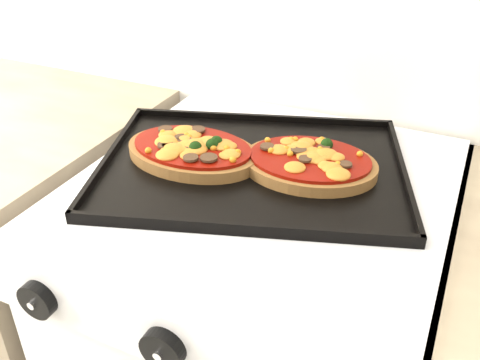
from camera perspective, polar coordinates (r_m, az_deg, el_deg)
The scene contains 6 objects.
control_panel at distance 0.70m, azimuth -7.70°, elevation -16.21°, with size 0.60×0.02×0.09m, color silver.
knob_left at distance 0.78m, azimuth -20.80°, elevation -11.89°, with size 0.06×0.06×0.02m, color black.
knob_center at distance 0.68m, azimuth -8.24°, elevation -17.44°, with size 0.06×0.06×0.02m, color black.
baking_tray at distance 0.90m, azimuth 1.36°, elevation 1.61°, with size 0.50×0.37×0.02m, color black.
pizza_left at distance 0.91m, azimuth -5.11°, elevation 3.23°, with size 0.24×0.16×0.03m, color brown, non-canonical shape.
pizza_right at distance 0.88m, azimuth 7.44°, elevation 1.96°, with size 0.22×0.17×0.03m, color brown, non-canonical shape.
Camera 1 is at (0.32, 1.00, 1.37)m, focal length 40.00 mm.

